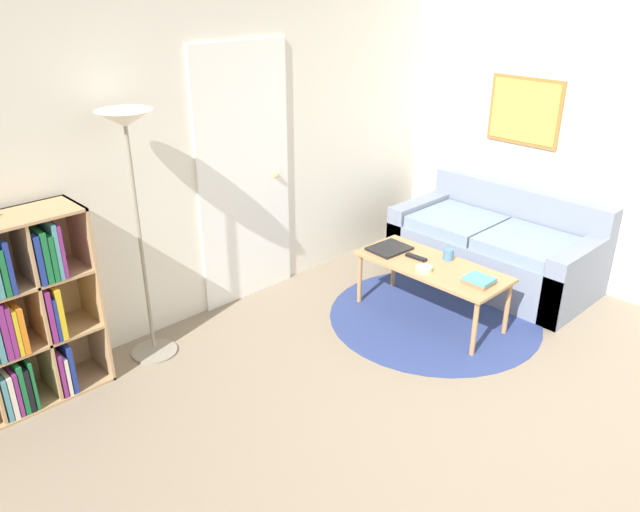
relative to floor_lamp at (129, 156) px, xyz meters
name	(u,v)px	position (x,y,z in m)	size (l,w,h in m)	color
ground_plane	(537,488)	(0.76, -2.47, -1.40)	(14.00, 14.00, 0.00)	gray
wall_back	(211,144)	(0.77, 0.27, -0.11)	(7.73, 0.11, 2.60)	silver
wall_right	(553,122)	(3.15, -1.11, -0.10)	(0.08, 5.72, 2.60)	silver
rug	(434,316)	(1.80, -1.05, -1.40)	(1.60, 1.60, 0.01)	navy
floor_lamp	(129,156)	(0.00, 0.00, 0.00)	(0.34, 0.34, 1.67)	gray
couch	(497,248)	(2.74, -0.98, -1.13)	(0.85, 1.65, 0.75)	gray
coffee_table	(432,270)	(1.77, -1.02, -1.00)	(0.50, 1.14, 0.44)	#AD7F51
laptop	(389,249)	(1.75, -0.62, -0.95)	(0.32, 0.26, 0.02)	black
bowl	(424,269)	(1.64, -1.04, -0.94)	(0.12, 0.12, 0.04)	#9ED193
book_stack_on_table	(479,281)	(1.75, -1.43, -0.94)	(0.16, 0.19, 0.05)	olive
cup	(448,254)	(1.93, -1.04, -0.92)	(0.08, 0.08, 0.08)	teal
remote	(416,257)	(1.77, -0.87, -0.95)	(0.05, 0.18, 0.02)	black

